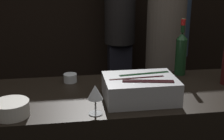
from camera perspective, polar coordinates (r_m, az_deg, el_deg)
The scene contains 8 objects.
ice_bin_with_bottles at distance 1.61m, azimuth 5.29°, elevation -3.17°, with size 0.37×0.27×0.13m.
bowl_white at distance 1.51m, azimuth -17.93°, elevation -6.68°, with size 0.17×0.17×0.07m.
wine_glass at distance 1.43m, azimuth -3.08°, elevation -4.24°, with size 0.07×0.07×0.14m.
candle_votive at distance 1.87m, azimuth -7.64°, elevation -1.45°, with size 0.08×0.08×0.05m.
red_wine_bottle_burgundy at distance 2.00m, azimuth 12.52°, elevation 3.20°, with size 0.07×0.07×0.35m.
person_in_hoodie at distance 2.77m, azimuth 9.64°, elevation 3.90°, with size 0.33×0.33×1.71m.
person_blond_tee at distance 3.20m, azimuth 10.88°, elevation 5.90°, with size 0.34×0.34×1.73m.
person_grey_polo at distance 3.43m, azimuth 1.43°, elevation 7.96°, with size 0.33×0.33×1.82m.
Camera 1 is at (-0.24, -1.25, 1.63)m, focal length 50.00 mm.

